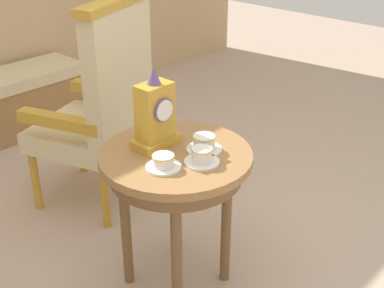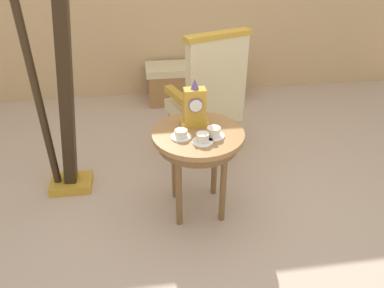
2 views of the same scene
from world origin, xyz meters
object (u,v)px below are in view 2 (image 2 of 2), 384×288
at_px(side_table, 198,143).
at_px(teacup_right, 203,139).
at_px(teacup_center, 214,133).
at_px(mantel_clock, 195,107).
at_px(armchair, 209,94).
at_px(window_bench, 195,82).
at_px(harp, 59,100).
at_px(teacup_left, 181,134).

relative_size(side_table, teacup_right, 4.79).
distance_m(teacup_center, mantel_clock, 0.23).
height_order(mantel_clock, armchair, armchair).
relative_size(side_table, window_bench, 0.58).
bearing_deg(harp, mantel_clock, -17.20).
bearing_deg(teacup_right, teacup_center, 36.91).
height_order(teacup_left, teacup_right, teacup_right).
distance_m(teacup_right, armchair, 0.91).
distance_m(teacup_right, mantel_clock, 0.26).
bearing_deg(harp, teacup_left, -28.49).
height_order(mantel_clock, harp, harp).
xyz_separation_m(teacup_left, harp, (-0.82, 0.45, 0.09)).
xyz_separation_m(armchair, window_bench, (0.06, 1.21, -0.37)).
distance_m(teacup_left, teacup_right, 0.15).
bearing_deg(harp, teacup_right, -28.98).
height_order(armchair, window_bench, armchair).
height_order(teacup_left, teacup_center, teacup_center).
bearing_deg(teacup_left, armchair, 67.53).
relative_size(teacup_left, teacup_right, 0.99).
relative_size(armchair, harp, 0.60).
relative_size(mantel_clock, window_bench, 0.29).
relative_size(side_table, armchair, 0.58).
distance_m(side_table, armchair, 0.77).
height_order(teacup_left, harp, harp).
relative_size(teacup_right, teacup_center, 0.96).
xyz_separation_m(teacup_right, armchair, (0.20, 0.88, -0.09)).
distance_m(side_table, teacup_left, 0.17).
bearing_deg(harp, armchair, 17.10).
bearing_deg(mantel_clock, side_table, -84.68).
bearing_deg(mantel_clock, teacup_left, -125.47).
xyz_separation_m(side_table, harp, (-0.94, 0.39, 0.20)).
bearing_deg(teacup_center, teacup_left, 175.34).
xyz_separation_m(side_table, armchair, (0.21, 0.74, 0.02)).
height_order(teacup_center, harp, harp).
bearing_deg(window_bench, teacup_right, -97.16).
height_order(teacup_left, window_bench, teacup_left).
height_order(teacup_right, armchair, armchair).
bearing_deg(teacup_right, window_bench, 82.84).
height_order(teacup_center, mantel_clock, mantel_clock).
relative_size(teacup_right, armchair, 0.12).
distance_m(teacup_left, window_bench, 2.09).
height_order(harp, window_bench, harp).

